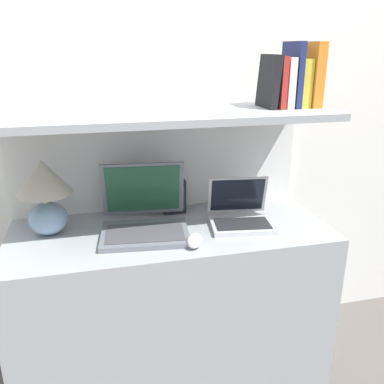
{
  "coord_description": "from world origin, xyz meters",
  "views": [
    {
      "loc": [
        -0.27,
        -1.24,
        1.44
      ],
      "look_at": [
        0.09,
        0.26,
        0.89
      ],
      "focal_mm": 38.0,
      "sensor_mm": 36.0,
      "label": 1
    }
  ],
  "objects_px": {
    "router_box": "(173,195)",
    "book_white": "(284,82)",
    "book_orange": "(310,75)",
    "book_navy": "(292,75)",
    "book_red": "(276,82)",
    "computer_mouse": "(195,241)",
    "laptop_small": "(240,215)",
    "book_black": "(269,81)",
    "table_lamp": "(45,191)",
    "book_yellow": "(300,83)",
    "laptop_large": "(144,218)"
  },
  "relations": [
    {
      "from": "router_box",
      "to": "book_white",
      "type": "relative_size",
      "value": 0.77
    },
    {
      "from": "book_orange",
      "to": "book_navy",
      "type": "height_order",
      "value": "same"
    },
    {
      "from": "router_box",
      "to": "book_navy",
      "type": "relative_size",
      "value": 0.6
    },
    {
      "from": "book_red",
      "to": "book_orange",
      "type": "bearing_deg",
      "value": 0.0
    },
    {
      "from": "computer_mouse",
      "to": "router_box",
      "type": "xyz_separation_m",
      "value": [
        -0.01,
        0.36,
        0.06
      ]
    },
    {
      "from": "laptop_small",
      "to": "book_orange",
      "type": "xyz_separation_m",
      "value": [
        0.31,
        0.08,
        0.56
      ]
    },
    {
      "from": "book_orange",
      "to": "book_navy",
      "type": "bearing_deg",
      "value": 180.0
    },
    {
      "from": "book_white",
      "to": "book_black",
      "type": "xyz_separation_m",
      "value": [
        -0.07,
        0.0,
        0.01
      ]
    },
    {
      "from": "router_box",
      "to": "book_white",
      "type": "bearing_deg",
      "value": -16.35
    },
    {
      "from": "book_white",
      "to": "book_red",
      "type": "relative_size",
      "value": 0.98
    },
    {
      "from": "book_orange",
      "to": "book_red",
      "type": "distance_m",
      "value": 0.15
    },
    {
      "from": "book_black",
      "to": "table_lamp",
      "type": "bearing_deg",
      "value": 179.16
    },
    {
      "from": "book_yellow",
      "to": "router_box",
      "type": "bearing_deg",
      "value": 165.76
    },
    {
      "from": "table_lamp",
      "to": "laptop_large",
      "type": "distance_m",
      "value": 0.4
    },
    {
      "from": "book_yellow",
      "to": "book_red",
      "type": "relative_size",
      "value": 0.95
    },
    {
      "from": "book_black",
      "to": "computer_mouse",
      "type": "bearing_deg",
      "value": -147.95
    },
    {
      "from": "book_red",
      "to": "laptop_large",
      "type": "bearing_deg",
      "value": -174.78
    },
    {
      "from": "table_lamp",
      "to": "book_yellow",
      "type": "height_order",
      "value": "book_yellow"
    },
    {
      "from": "laptop_large",
      "to": "laptop_small",
      "type": "xyz_separation_m",
      "value": [
        0.4,
        -0.03,
        -0.01
      ]
    },
    {
      "from": "laptop_large",
      "to": "book_red",
      "type": "distance_m",
      "value": 0.77
    },
    {
      "from": "book_red",
      "to": "book_black",
      "type": "xyz_separation_m",
      "value": [
        -0.03,
        0.0,
        0.0
      ]
    },
    {
      "from": "book_navy",
      "to": "book_black",
      "type": "height_order",
      "value": "book_navy"
    },
    {
      "from": "computer_mouse",
      "to": "book_orange",
      "type": "bearing_deg",
      "value": 22.6
    },
    {
      "from": "book_orange",
      "to": "book_black",
      "type": "height_order",
      "value": "book_orange"
    },
    {
      "from": "laptop_large",
      "to": "book_orange",
      "type": "xyz_separation_m",
      "value": [
        0.71,
        0.05,
        0.55
      ]
    },
    {
      "from": "laptop_large",
      "to": "book_orange",
      "type": "height_order",
      "value": "book_orange"
    },
    {
      "from": "router_box",
      "to": "laptop_large",
      "type": "bearing_deg",
      "value": -130.72
    },
    {
      "from": "router_box",
      "to": "book_black",
      "type": "bearing_deg",
      "value": -19.14
    },
    {
      "from": "laptop_small",
      "to": "router_box",
      "type": "bearing_deg",
      "value": 139.49
    },
    {
      "from": "computer_mouse",
      "to": "book_red",
      "type": "bearing_deg",
      "value": 29.83
    },
    {
      "from": "computer_mouse",
      "to": "book_yellow",
      "type": "bearing_deg",
      "value": 24.43
    },
    {
      "from": "table_lamp",
      "to": "book_red",
      "type": "relative_size",
      "value": 1.52
    },
    {
      "from": "router_box",
      "to": "book_red",
      "type": "relative_size",
      "value": 0.76
    },
    {
      "from": "laptop_small",
      "to": "book_navy",
      "type": "height_order",
      "value": "book_navy"
    },
    {
      "from": "book_navy",
      "to": "router_box",
      "type": "bearing_deg",
      "value": 164.7
    },
    {
      "from": "laptop_large",
      "to": "book_white",
      "type": "distance_m",
      "value": 0.79
    },
    {
      "from": "book_yellow",
      "to": "book_white",
      "type": "distance_m",
      "value": 0.07
    },
    {
      "from": "table_lamp",
      "to": "book_navy",
      "type": "xyz_separation_m",
      "value": [
        1.0,
        -0.01,
        0.42
      ]
    },
    {
      "from": "laptop_small",
      "to": "router_box",
      "type": "height_order",
      "value": "laptop_small"
    },
    {
      "from": "book_yellow",
      "to": "book_red",
      "type": "distance_m",
      "value": 0.1
    },
    {
      "from": "computer_mouse",
      "to": "book_white",
      "type": "distance_m",
      "value": 0.74
    },
    {
      "from": "book_yellow",
      "to": "book_white",
      "type": "relative_size",
      "value": 0.97
    },
    {
      "from": "router_box",
      "to": "book_white",
      "type": "height_order",
      "value": "book_white"
    },
    {
      "from": "laptop_small",
      "to": "book_black",
      "type": "relative_size",
      "value": 1.36
    },
    {
      "from": "book_white",
      "to": "book_black",
      "type": "relative_size",
      "value": 0.94
    },
    {
      "from": "router_box",
      "to": "book_red",
      "type": "xyz_separation_m",
      "value": [
        0.41,
        -0.13,
        0.5
      ]
    },
    {
      "from": "laptop_large",
      "to": "router_box",
      "type": "height_order",
      "value": "laptop_large"
    },
    {
      "from": "book_white",
      "to": "book_black",
      "type": "bearing_deg",
      "value": 180.0
    },
    {
      "from": "laptop_large",
      "to": "book_navy",
      "type": "height_order",
      "value": "book_navy"
    },
    {
      "from": "table_lamp",
      "to": "laptop_large",
      "type": "bearing_deg",
      "value": -9.78
    }
  ]
}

